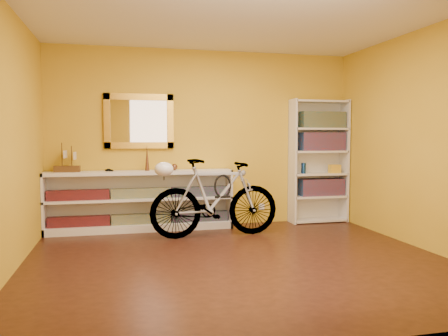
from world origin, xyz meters
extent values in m
cube|color=black|center=(0.00, 0.00, -0.01)|extent=(4.50, 4.00, 0.01)
cube|color=silver|center=(0.00, 0.00, 2.60)|extent=(4.50, 4.00, 0.01)
cube|color=gold|center=(0.00, 2.00, 1.30)|extent=(4.50, 0.01, 2.60)
cube|color=gold|center=(-2.25, 0.00, 1.30)|extent=(0.01, 4.00, 2.60)
cube|color=gold|center=(2.25, 0.00, 1.30)|extent=(0.01, 4.00, 2.60)
cube|color=#9C711C|center=(-0.95, 1.97, 1.55)|extent=(0.98, 0.06, 0.78)
cube|color=silver|center=(0.90, 1.99, 0.25)|extent=(0.09, 0.02, 0.09)
cube|color=black|center=(-0.95, 1.79, 0.17)|extent=(2.50, 0.13, 0.14)
cube|color=navy|center=(-0.95, 1.79, 0.54)|extent=(2.50, 0.13, 0.14)
imported|color=black|center=(-1.37, 1.81, 0.85)|extent=(0.00, 0.00, 0.00)
cone|color=brown|center=(-0.85, 1.81, 1.03)|extent=(0.06, 0.06, 0.36)
sphere|color=brown|center=(-0.47, 1.81, 0.90)|extent=(0.09, 0.09, 0.09)
cube|color=maroon|center=(1.83, 1.84, 0.55)|extent=(0.70, 0.22, 0.26)
cube|color=maroon|center=(1.83, 1.84, 1.25)|extent=(0.70, 0.22, 0.28)
cube|color=#1A525E|center=(1.83, 1.84, 1.59)|extent=(0.70, 0.22, 0.25)
cylinder|color=#163F9C|center=(1.52, 1.82, 0.85)|extent=(0.07, 0.07, 0.16)
cube|color=maroon|center=(1.58, 1.87, 1.55)|extent=(0.16, 0.16, 0.17)
cube|color=gold|center=(2.03, 1.80, 0.83)|extent=(0.17, 0.12, 0.13)
imported|color=silver|center=(-0.01, 1.19, 0.52)|extent=(0.53, 1.79, 1.04)
ellipsoid|color=white|center=(-0.68, 1.16, 0.91)|extent=(0.24, 0.23, 0.18)
torus|color=black|center=(0.10, 1.19, 0.68)|extent=(0.23, 0.03, 0.23)
camera|label=1|loc=(-1.22, -4.51, 1.32)|focal=35.56mm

